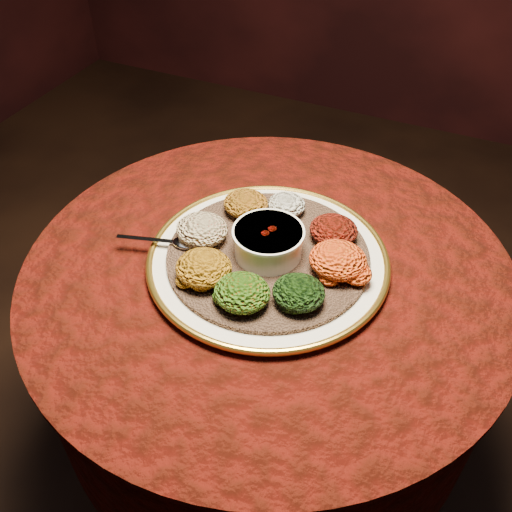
% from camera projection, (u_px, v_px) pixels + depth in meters
% --- Properties ---
extents(table, '(0.96, 0.96, 0.73)m').
position_uv_depth(table, '(267.00, 326.00, 1.23)').
color(table, black).
rests_on(table, ground).
extents(platter, '(0.57, 0.57, 0.02)m').
position_uv_depth(platter, '(268.00, 259.00, 1.10)').
color(platter, silver).
rests_on(platter, table).
extents(injera, '(0.40, 0.40, 0.01)m').
position_uv_depth(injera, '(268.00, 255.00, 1.10)').
color(injera, brown).
rests_on(injera, platter).
extents(stew_bowl, '(0.14, 0.14, 0.06)m').
position_uv_depth(stew_bowl, '(268.00, 241.00, 1.07)').
color(stew_bowl, white).
rests_on(stew_bowl, injera).
extents(spoon, '(0.16, 0.06, 0.01)m').
position_uv_depth(spoon, '(178.00, 242.00, 1.11)').
color(spoon, silver).
rests_on(spoon, injera).
extents(portion_ayib, '(0.08, 0.08, 0.04)m').
position_uv_depth(portion_ayib, '(286.00, 205.00, 1.18)').
color(portion_ayib, silver).
rests_on(portion_ayib, injera).
extents(portion_kitfo, '(0.10, 0.09, 0.05)m').
position_uv_depth(portion_kitfo, '(334.00, 230.00, 1.11)').
color(portion_kitfo, black).
rests_on(portion_kitfo, injera).
extents(portion_tikil, '(0.11, 0.10, 0.05)m').
position_uv_depth(portion_tikil, '(338.00, 260.00, 1.04)').
color(portion_tikil, '#BF780F').
rests_on(portion_tikil, injera).
extents(portion_gomen, '(0.09, 0.09, 0.04)m').
position_uv_depth(portion_gomen, '(299.00, 292.00, 0.99)').
color(portion_gomen, black).
rests_on(portion_gomen, injera).
extents(portion_mixveg, '(0.10, 0.09, 0.05)m').
position_uv_depth(portion_mixveg, '(242.00, 292.00, 0.98)').
color(portion_mixveg, '#8E2F09').
rests_on(portion_mixveg, injera).
extents(portion_kik, '(0.10, 0.10, 0.05)m').
position_uv_depth(portion_kik, '(204.00, 268.00, 1.03)').
color(portion_kik, '#A0660E').
rests_on(portion_kik, injera).
extents(portion_timatim, '(0.10, 0.10, 0.05)m').
position_uv_depth(portion_timatim, '(202.00, 230.00, 1.11)').
color(portion_timatim, '#710A06').
rests_on(portion_timatim, injera).
extents(portion_shiro, '(0.09, 0.09, 0.04)m').
position_uv_depth(portion_shiro, '(246.00, 204.00, 1.17)').
color(portion_shiro, '#8D4C11').
rests_on(portion_shiro, injera).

